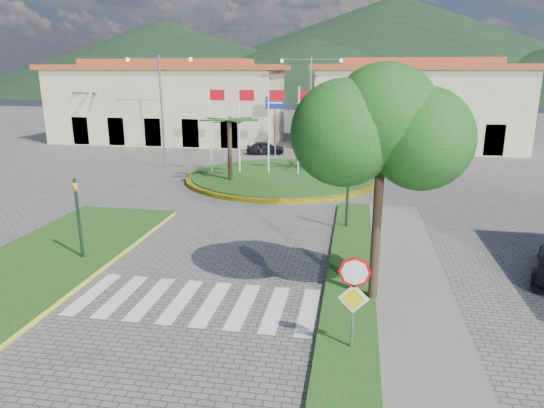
% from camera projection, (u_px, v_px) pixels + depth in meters
% --- Properties ---
extents(ground, '(160.00, 160.00, 0.00)m').
position_uv_depth(ground, '(137.00, 380.00, 11.30)').
color(ground, '#5D5A58').
rests_on(ground, ground).
extents(sidewalk_right, '(4.00, 28.00, 0.15)m').
position_uv_depth(sidewalk_right, '(395.00, 355.00, 12.17)').
color(sidewalk_right, gray).
rests_on(sidewalk_right, ground).
extents(verge_right, '(1.60, 28.00, 0.18)m').
position_uv_depth(verge_right, '(347.00, 349.00, 12.37)').
color(verge_right, '#1D4A15').
rests_on(verge_right, ground).
extents(median_left, '(5.00, 14.00, 0.18)m').
position_uv_depth(median_left, '(44.00, 261.00, 18.06)').
color(median_left, '#1D4A15').
rests_on(median_left, ground).
extents(crosswalk, '(8.00, 3.00, 0.01)m').
position_uv_depth(crosswalk, '(193.00, 302.00, 15.09)').
color(crosswalk, silver).
rests_on(crosswalk, ground).
extents(roundabout_island, '(12.70, 12.70, 6.00)m').
position_uv_depth(roundabout_island, '(282.00, 177.00, 32.13)').
color(roundabout_island, yellow).
rests_on(roundabout_island, ground).
extents(stop_sign, '(0.80, 0.11, 2.65)m').
position_uv_depth(stop_sign, '(354.00, 289.00, 11.86)').
color(stop_sign, slate).
rests_on(stop_sign, ground).
extents(deciduous_tree, '(3.60, 3.60, 6.80)m').
position_uv_depth(deciduous_tree, '(382.00, 136.00, 13.74)').
color(deciduous_tree, black).
rests_on(deciduous_tree, ground).
extents(traffic_light_left, '(0.15, 0.18, 3.20)m').
position_uv_depth(traffic_light_left, '(78.00, 212.00, 17.82)').
color(traffic_light_left, black).
rests_on(traffic_light_left, ground).
extents(traffic_light_right, '(0.15, 0.18, 3.20)m').
position_uv_depth(traffic_light_right, '(348.00, 188.00, 21.42)').
color(traffic_light_right, black).
rests_on(traffic_light_right, ground).
extents(traffic_light_far, '(0.18, 0.15, 3.20)m').
position_uv_depth(traffic_light_far, '(403.00, 144.00, 34.12)').
color(traffic_light_far, black).
rests_on(traffic_light_far, ground).
extents(direction_sign_west, '(1.60, 0.14, 5.20)m').
position_uv_depth(direction_sign_west, '(275.00, 113.00, 40.09)').
color(direction_sign_west, slate).
rests_on(direction_sign_west, ground).
extents(direction_sign_east, '(1.60, 0.14, 5.20)m').
position_uv_depth(direction_sign_east, '(336.00, 114.00, 39.25)').
color(direction_sign_east, slate).
rests_on(direction_sign_east, ground).
extents(street_lamp_centre, '(4.80, 0.16, 8.00)m').
position_uv_depth(street_lamp_centre, '(310.00, 103.00, 38.41)').
color(street_lamp_centre, slate).
rests_on(street_lamp_centre, ground).
extents(street_lamp_west, '(4.80, 0.16, 8.00)m').
position_uv_depth(street_lamp_west, '(162.00, 106.00, 34.39)').
color(street_lamp_west, slate).
rests_on(street_lamp_west, ground).
extents(building_left, '(23.32, 9.54, 8.05)m').
position_uv_depth(building_left, '(169.00, 102.00, 48.67)').
color(building_left, '#BEB38F').
rests_on(building_left, ground).
extents(building_right, '(19.08, 9.54, 8.05)m').
position_uv_depth(building_right, '(416.00, 105.00, 44.65)').
color(building_right, '#BEB38F').
rests_on(building_right, ground).
extents(hill_far_west, '(140.00, 140.00, 22.00)m').
position_uv_depth(hill_far_west, '(166.00, 57.00, 150.48)').
color(hill_far_west, black).
rests_on(hill_far_west, ground).
extents(hill_far_mid, '(180.00, 180.00, 30.00)m').
position_uv_depth(hill_far_mid, '(394.00, 45.00, 156.67)').
color(hill_far_mid, black).
rests_on(hill_far_mid, ground).
extents(hill_near_back, '(110.00, 110.00, 16.00)m').
position_uv_depth(hill_near_back, '(307.00, 67.00, 134.25)').
color(hill_near_back, black).
rests_on(hill_near_back, ground).
extents(white_van, '(5.01, 3.36, 1.28)m').
position_uv_depth(white_van, '(164.00, 138.00, 46.85)').
color(white_van, white).
rests_on(white_van, ground).
extents(car_dark_a, '(3.47, 2.05, 1.11)m').
position_uv_depth(car_dark_a, '(265.00, 148.00, 41.60)').
color(car_dark_a, black).
rests_on(car_dark_a, ground).
extents(car_dark_b, '(4.29, 2.47, 1.34)m').
position_uv_depth(car_dark_b, '(350.00, 146.00, 42.07)').
color(car_dark_b, black).
rests_on(car_dark_b, ground).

